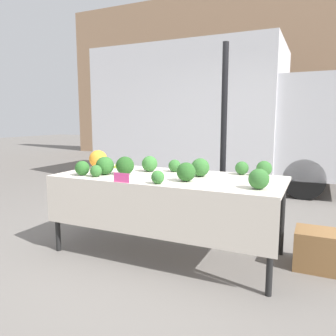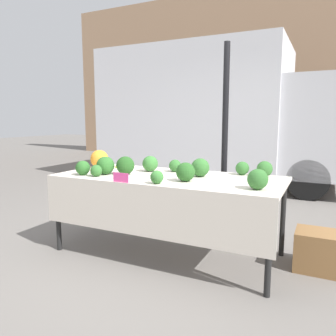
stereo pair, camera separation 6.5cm
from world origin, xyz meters
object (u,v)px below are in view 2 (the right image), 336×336
(orange_cauliflower, at_px, (99,159))
(produce_crate, at_px, (323,251))
(price_sign, at_px, (121,178))
(parked_truck, at_px, (217,113))

(orange_cauliflower, height_order, produce_crate, orange_cauliflower)
(price_sign, bearing_deg, orange_cauliflower, 138.61)
(parked_truck, xyz_separation_m, produce_crate, (2.20, -3.75, -1.30))
(parked_truck, xyz_separation_m, price_sign, (0.54, -4.46, -0.64))
(price_sign, height_order, produce_crate, price_sign)
(price_sign, xyz_separation_m, produce_crate, (1.66, 0.72, -0.66))
(orange_cauliflower, xyz_separation_m, price_sign, (0.72, -0.64, -0.06))
(parked_truck, bearing_deg, produce_crate, -59.64)
(price_sign, bearing_deg, parked_truck, 96.86)
(produce_crate, bearing_deg, orange_cauliflower, -178.06)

